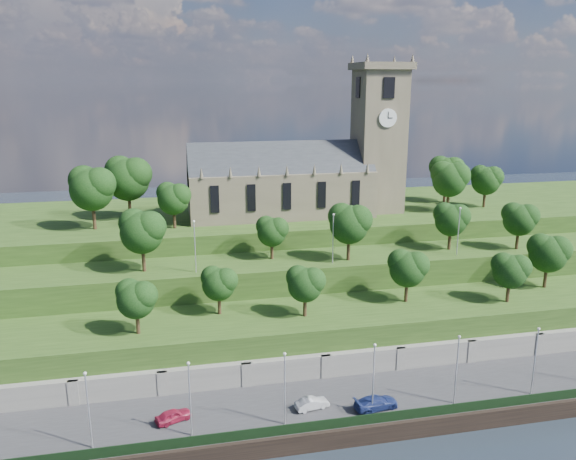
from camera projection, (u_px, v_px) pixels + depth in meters
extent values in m
plane|color=black|center=(396.00, 440.00, 61.57)|extent=(320.00, 320.00, 0.00)
cube|color=#2D2D30|center=(377.00, 402.00, 66.99)|extent=(160.00, 12.00, 2.00)
cube|color=black|center=(397.00, 431.00, 61.24)|extent=(160.00, 0.50, 2.20)
cube|color=black|center=(395.00, 416.00, 61.47)|extent=(160.00, 0.10, 1.20)
cube|color=slate|center=(361.00, 367.00, 72.28)|extent=(160.00, 2.00, 5.00)
cube|color=slate|center=(74.00, 400.00, 64.61)|extent=(1.20, 0.60, 5.00)
cube|color=slate|center=(163.00, 391.00, 66.59)|extent=(1.20, 0.60, 5.00)
cube|color=slate|center=(247.00, 382.00, 68.56)|extent=(1.20, 0.60, 5.00)
cube|color=slate|center=(325.00, 374.00, 70.53)|extent=(1.20, 0.60, 5.00)
cube|color=slate|center=(400.00, 366.00, 72.51)|extent=(1.20, 0.60, 5.00)
cube|color=slate|center=(471.00, 358.00, 74.48)|extent=(1.20, 0.60, 5.00)
cube|color=slate|center=(538.00, 351.00, 76.45)|extent=(1.20, 0.60, 5.00)
cube|color=#264316|center=(347.00, 336.00, 77.57)|extent=(160.00, 12.00, 8.00)
cube|color=#264316|center=(326.00, 294.00, 87.46)|extent=(160.00, 10.00, 12.00)
cube|color=#264316|center=(297.00, 247.00, 106.93)|extent=(160.00, 32.00, 15.00)
cube|color=brown|center=(280.00, 192.00, 99.40)|extent=(32.00, 12.00, 8.00)
cube|color=#24272C|center=(280.00, 170.00, 98.37)|extent=(32.00, 10.18, 10.18)
cone|color=brown|center=(201.00, 173.00, 89.70)|extent=(0.70, 0.70, 1.80)
cone|color=brown|center=(230.00, 172.00, 90.62)|extent=(0.70, 0.70, 1.80)
cone|color=brown|center=(259.00, 171.00, 91.54)|extent=(0.70, 0.70, 1.80)
cone|color=brown|center=(287.00, 170.00, 92.46)|extent=(0.70, 0.70, 1.80)
cone|color=brown|center=(314.00, 169.00, 93.38)|extent=(0.70, 0.70, 1.80)
cone|color=brown|center=(341.00, 168.00, 94.30)|extent=(0.70, 0.70, 1.80)
cone|color=brown|center=(368.00, 167.00, 95.22)|extent=(0.70, 0.70, 1.80)
cube|color=black|center=(215.00, 199.00, 91.15)|extent=(1.40, 0.25, 4.50)
cube|color=black|center=(251.00, 198.00, 92.33)|extent=(1.40, 0.25, 4.50)
cube|color=black|center=(287.00, 196.00, 93.52)|extent=(1.40, 0.25, 4.50)
cube|color=black|center=(322.00, 195.00, 94.70)|extent=(1.40, 0.25, 4.50)
cube|color=black|center=(356.00, 193.00, 95.89)|extent=(1.40, 0.25, 4.50)
cube|color=brown|center=(378.00, 142.00, 100.76)|extent=(8.00, 8.00, 25.00)
cube|color=brown|center=(381.00, 66.00, 97.38)|extent=(9.20, 9.20, 1.20)
cone|color=brown|center=(367.00, 58.00, 92.50)|extent=(0.80, 0.80, 1.60)
cone|color=brown|center=(352.00, 60.00, 100.07)|extent=(0.80, 0.80, 1.60)
cone|color=brown|center=(413.00, 58.00, 94.08)|extent=(0.80, 0.80, 1.60)
cone|color=brown|center=(394.00, 60.00, 101.65)|extent=(0.80, 0.80, 1.60)
cube|color=black|center=(389.00, 88.00, 94.45)|extent=(2.00, 0.25, 3.50)
cube|color=black|center=(372.00, 87.00, 102.17)|extent=(2.00, 0.25, 3.50)
cube|color=black|center=(358.00, 88.00, 97.51)|extent=(0.25, 2.00, 3.50)
cube|color=black|center=(402.00, 87.00, 99.12)|extent=(0.25, 2.00, 3.50)
cylinder|color=white|center=(388.00, 118.00, 95.70)|extent=(3.20, 0.30, 3.20)
cylinder|color=white|center=(401.00, 116.00, 100.41)|extent=(0.30, 3.20, 3.20)
cube|color=black|center=(388.00, 115.00, 95.40)|extent=(0.12, 0.05, 1.10)
cube|color=black|center=(390.00, 118.00, 95.61)|extent=(0.80, 0.05, 0.12)
cylinder|color=#312013|center=(138.00, 322.00, 68.79)|extent=(0.49, 0.49, 3.01)
sphere|color=black|center=(136.00, 300.00, 68.04)|extent=(4.68, 4.68, 4.68)
sphere|color=black|center=(143.00, 295.00, 67.60)|extent=(3.51, 3.51, 3.51)
sphere|color=black|center=(129.00, 291.00, 68.19)|extent=(3.28, 3.28, 3.28)
cylinder|color=#312013|center=(219.00, 304.00, 74.64)|extent=(0.49, 0.49, 2.85)
sphere|color=black|center=(219.00, 284.00, 73.93)|extent=(4.43, 4.43, 4.43)
sphere|color=black|center=(226.00, 280.00, 73.52)|extent=(3.32, 3.32, 3.32)
sphere|color=black|center=(212.00, 277.00, 74.07)|extent=(3.10, 3.10, 3.10)
cylinder|color=#312013|center=(305.00, 305.00, 73.96)|extent=(0.49, 0.49, 2.97)
sphere|color=black|center=(305.00, 285.00, 73.22)|extent=(4.62, 4.62, 4.62)
sphere|color=black|center=(313.00, 281.00, 72.78)|extent=(3.47, 3.47, 3.47)
sphere|color=black|center=(298.00, 277.00, 73.36)|extent=(3.24, 3.24, 3.24)
cylinder|color=#312013|center=(406.00, 290.00, 78.80)|extent=(0.50, 0.50, 3.25)
sphere|color=black|center=(407.00, 269.00, 77.99)|extent=(5.06, 5.06, 5.06)
sphere|color=black|center=(416.00, 265.00, 77.52)|extent=(3.79, 3.79, 3.79)
sphere|color=black|center=(400.00, 261.00, 78.15)|extent=(3.54, 3.54, 3.54)
cylinder|color=#312013|center=(508.00, 291.00, 78.75)|extent=(0.50, 0.50, 3.05)
sphere|color=black|center=(510.00, 271.00, 77.98)|extent=(4.75, 4.75, 4.75)
sphere|color=black|center=(519.00, 267.00, 77.54)|extent=(3.56, 3.56, 3.56)
sphere|color=black|center=(503.00, 264.00, 78.14)|extent=(3.32, 3.32, 3.32)
cylinder|color=#312013|center=(545.00, 276.00, 84.20)|extent=(0.52, 0.52, 3.55)
sphere|color=black|center=(548.00, 254.00, 83.31)|extent=(5.53, 5.53, 5.53)
sphere|color=black|center=(558.00, 249.00, 82.79)|extent=(4.14, 4.14, 4.14)
sphere|color=black|center=(540.00, 246.00, 83.49)|extent=(3.87, 3.87, 3.87)
cylinder|color=#312013|center=(144.00, 258.00, 79.10)|extent=(0.53, 0.53, 3.87)
sphere|color=black|center=(142.00, 233.00, 78.14)|extent=(6.02, 6.02, 6.02)
sphere|color=black|center=(150.00, 227.00, 77.58)|extent=(4.51, 4.51, 4.51)
sphere|color=black|center=(134.00, 223.00, 78.33)|extent=(4.21, 4.21, 4.21)
cylinder|color=#312013|center=(272.00, 250.00, 84.83)|extent=(0.49, 0.49, 2.84)
sphere|color=black|center=(272.00, 232.00, 84.13)|extent=(4.42, 4.42, 4.42)
sphere|color=black|center=(278.00, 228.00, 83.71)|extent=(3.31, 3.31, 3.31)
sphere|color=black|center=(266.00, 226.00, 84.27)|extent=(3.09, 3.09, 3.09)
cylinder|color=#312013|center=(348.00, 248.00, 84.08)|extent=(0.53, 0.53, 3.74)
sphere|color=black|center=(349.00, 225.00, 83.15)|extent=(5.82, 5.82, 5.82)
sphere|color=black|center=(358.00, 220.00, 82.60)|extent=(4.37, 4.37, 4.37)
sphere|color=black|center=(341.00, 216.00, 83.33)|extent=(4.07, 4.07, 4.07)
cylinder|color=#312013|center=(449.00, 239.00, 89.49)|extent=(0.51, 0.51, 3.26)
sphere|color=black|center=(451.00, 220.00, 88.67)|extent=(5.08, 5.08, 5.08)
sphere|color=black|center=(459.00, 216.00, 88.20)|extent=(3.81, 3.81, 3.81)
sphere|color=black|center=(444.00, 213.00, 88.84)|extent=(3.56, 3.56, 3.56)
cylinder|color=#312013|center=(517.00, 239.00, 89.72)|extent=(0.50, 0.50, 3.26)
sphere|color=black|center=(519.00, 220.00, 88.91)|extent=(5.07, 5.07, 5.07)
sphere|color=black|center=(528.00, 216.00, 88.43)|extent=(3.80, 3.80, 3.80)
sphere|color=black|center=(513.00, 213.00, 89.07)|extent=(3.55, 3.55, 3.55)
cylinder|color=#312013|center=(94.00, 216.00, 89.91)|extent=(0.56, 0.56, 4.41)
sphere|color=black|center=(92.00, 190.00, 88.81)|extent=(6.87, 6.87, 6.87)
sphere|color=black|center=(100.00, 184.00, 88.17)|extent=(5.15, 5.15, 5.15)
sphere|color=black|center=(84.00, 180.00, 89.03)|extent=(4.81, 4.81, 4.81)
cylinder|color=#312013|center=(130.00, 206.00, 96.58)|extent=(0.57, 0.57, 4.69)
sphere|color=black|center=(128.00, 180.00, 95.41)|extent=(7.30, 7.30, 7.30)
sphere|color=black|center=(136.00, 174.00, 94.72)|extent=(5.47, 5.47, 5.47)
sphere|color=black|center=(120.00, 170.00, 95.64)|extent=(5.11, 5.11, 5.11)
cylinder|color=#312013|center=(174.00, 218.00, 90.66)|extent=(0.50, 0.50, 3.24)
sphere|color=black|center=(173.00, 199.00, 89.85)|extent=(5.03, 5.03, 5.03)
sphere|color=black|center=(179.00, 195.00, 89.38)|extent=(3.78, 3.78, 3.78)
sphere|color=black|center=(167.00, 193.00, 90.02)|extent=(3.52, 3.52, 3.52)
cylinder|color=#312013|center=(448.00, 201.00, 102.13)|extent=(0.54, 0.54, 3.96)
sphere|color=black|center=(449.00, 180.00, 101.15)|extent=(6.16, 6.16, 6.16)
sphere|color=black|center=(458.00, 175.00, 100.57)|extent=(4.62, 4.62, 4.62)
sphere|color=black|center=(442.00, 173.00, 101.34)|extent=(4.31, 4.31, 4.31)
cylinder|color=#312013|center=(445.00, 192.00, 110.39)|extent=(0.53, 0.53, 3.90)
sphere|color=black|center=(446.00, 173.00, 109.42)|extent=(6.07, 6.07, 6.07)
sphere|color=black|center=(454.00, 169.00, 108.85)|extent=(4.55, 4.55, 4.55)
sphere|color=black|center=(440.00, 166.00, 109.61)|extent=(4.25, 4.25, 4.25)
cylinder|color=#312013|center=(484.00, 198.00, 105.77)|extent=(0.51, 0.51, 3.42)
sphere|color=black|center=(486.00, 181.00, 104.92)|extent=(5.32, 5.32, 5.32)
sphere|color=black|center=(493.00, 177.00, 104.42)|extent=(3.99, 3.99, 3.99)
sphere|color=black|center=(480.00, 175.00, 105.09)|extent=(3.72, 3.72, 3.72)
cylinder|color=#B2B2B7|center=(89.00, 412.00, 56.04)|extent=(0.16, 0.16, 8.28)
sphere|color=silver|center=(85.00, 373.00, 54.94)|extent=(0.36, 0.36, 0.36)
cylinder|color=#B2B2B7|center=(190.00, 401.00, 58.01)|extent=(0.16, 0.16, 8.28)
sphere|color=silver|center=(188.00, 363.00, 56.91)|extent=(0.36, 0.36, 0.36)
cylinder|color=#B2B2B7|center=(285.00, 390.00, 59.99)|extent=(0.16, 0.16, 8.28)
sphere|color=silver|center=(285.00, 354.00, 58.89)|extent=(0.36, 0.36, 0.36)
cylinder|color=#B2B2B7|center=(373.00, 380.00, 61.96)|extent=(0.16, 0.16, 8.28)
sphere|color=silver|center=(375.00, 345.00, 60.86)|extent=(0.36, 0.36, 0.36)
cylinder|color=#B2B2B7|center=(456.00, 371.00, 63.93)|extent=(0.16, 0.16, 8.28)
sphere|color=silver|center=(459.00, 337.00, 62.84)|extent=(0.36, 0.36, 0.36)
cylinder|color=#B2B2B7|center=(535.00, 362.00, 65.91)|extent=(0.16, 0.16, 8.28)
sphere|color=silver|center=(539.00, 329.00, 64.81)|extent=(0.36, 0.36, 0.36)
cylinder|color=#B2B2B7|center=(195.00, 248.00, 78.19)|extent=(0.16, 0.16, 7.28)
sphere|color=silver|center=(194.00, 221.00, 77.22)|extent=(0.36, 0.36, 0.36)
cylinder|color=#B2B2B7|center=(333.00, 240.00, 82.13)|extent=(0.16, 0.16, 7.28)
sphere|color=silver|center=(333.00, 215.00, 81.16)|extent=(0.36, 0.36, 0.36)
cylinder|color=#B2B2B7|center=(458.00, 232.00, 86.08)|extent=(0.16, 0.16, 7.28)
sphere|color=silver|center=(460.00, 208.00, 85.11)|extent=(0.36, 0.36, 0.36)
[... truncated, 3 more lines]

